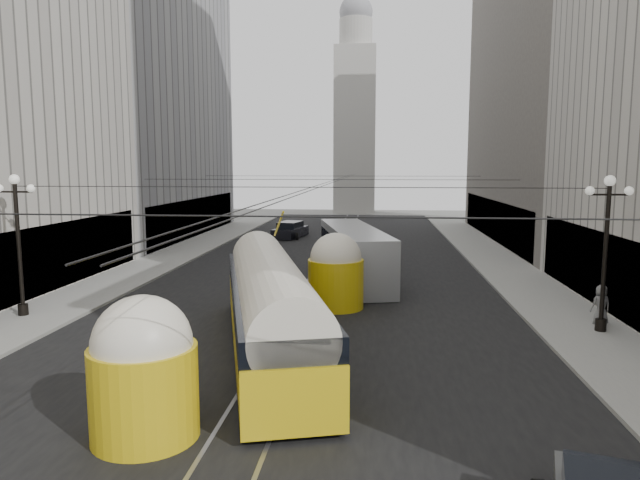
# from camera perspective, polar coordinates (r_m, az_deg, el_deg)

# --- Properties ---
(road) EXTENTS (20.00, 85.00, 0.02)m
(road) POSITION_cam_1_polar(r_m,az_deg,el_deg) (39.08, 0.68, -2.75)
(road) COLOR black
(road) RESTS_ON ground
(sidewalk_left) EXTENTS (4.00, 72.00, 0.15)m
(sidewalk_left) POSITION_cam_1_polar(r_m,az_deg,el_deg) (45.07, -14.30, -1.52)
(sidewalk_left) COLOR gray
(sidewalk_left) RESTS_ON ground
(sidewalk_right) EXTENTS (4.00, 72.00, 0.15)m
(sidewalk_right) POSITION_cam_1_polar(r_m,az_deg,el_deg) (43.24, 17.16, -1.99)
(sidewalk_right) COLOR gray
(sidewalk_right) RESTS_ON ground
(rail_left) EXTENTS (0.12, 85.00, 0.04)m
(rail_left) POSITION_cam_1_polar(r_m,az_deg,el_deg) (39.15, -0.42, -2.73)
(rail_left) COLOR gray
(rail_left) RESTS_ON ground
(rail_right) EXTENTS (0.12, 85.00, 0.04)m
(rail_right) POSITION_cam_1_polar(r_m,az_deg,el_deg) (39.02, 1.78, -2.77)
(rail_right) COLOR gray
(rail_right) RESTS_ON ground
(building_left_far) EXTENTS (12.60, 28.60, 28.60)m
(building_left_far) POSITION_cam_1_polar(r_m,az_deg,el_deg) (59.14, -18.18, 14.25)
(building_left_far) COLOR #999999
(building_left_far) RESTS_ON ground
(building_right_far) EXTENTS (12.60, 32.60, 32.60)m
(building_right_far) POSITION_cam_1_polar(r_m,az_deg,el_deg) (57.11, 23.55, 16.30)
(building_right_far) COLOR #514C47
(building_right_far) RESTS_ON ground
(distant_tower) EXTENTS (6.00, 6.00, 31.36)m
(distant_tower) POSITION_cam_1_polar(r_m,az_deg,el_deg) (86.27, 3.54, 12.75)
(distant_tower) COLOR #B2AFA8
(distant_tower) RESTS_ON ground
(lamppost_left_mid) EXTENTS (1.86, 0.44, 6.37)m
(lamppost_left_mid) POSITION_cam_1_polar(r_m,az_deg,el_deg) (28.85, -27.94, 0.29)
(lamppost_left_mid) COLOR black
(lamppost_left_mid) RESTS_ON sidewalk_left
(lamppost_right_mid) EXTENTS (1.86, 0.44, 6.37)m
(lamppost_right_mid) POSITION_cam_1_polar(r_m,az_deg,el_deg) (25.74, 26.68, -0.39)
(lamppost_right_mid) COLOR black
(lamppost_right_mid) RESTS_ON sidewalk_right
(catenary) EXTENTS (25.00, 72.00, 0.23)m
(catenary) POSITION_cam_1_polar(r_m,az_deg,el_deg) (37.47, 0.74, 5.87)
(catenary) COLOR black
(catenary) RESTS_ON ground
(streetcar) EXTENTS (6.56, 16.56, 3.75)m
(streetcar) POSITION_cam_1_polar(r_m,az_deg,el_deg) (21.18, -5.02, -6.42)
(streetcar) COLOR gold
(streetcar) RESTS_ON ground
(city_bus) EXTENTS (5.15, 12.84, 3.17)m
(city_bus) POSITION_cam_1_polar(r_m,az_deg,el_deg) (34.64, 3.41, -1.16)
(city_bus) COLOR #A4A6AA
(city_bus) RESTS_ON ground
(sedan_white_far) EXTENTS (2.41, 4.72, 1.43)m
(sedan_white_far) POSITION_cam_1_polar(r_m,az_deg,el_deg) (48.91, 4.32, 0.05)
(sedan_white_far) COLOR silver
(sedan_white_far) RESTS_ON ground
(sedan_dark_far) EXTENTS (3.08, 5.30, 1.57)m
(sedan_dark_far) POSITION_cam_1_polar(r_m,az_deg,el_deg) (55.25, -2.99, 0.97)
(sedan_dark_far) COLOR black
(sedan_dark_far) RESTS_ON ground
(pedestrian_sidewalk_right) EXTENTS (0.93, 0.68, 1.71)m
(pedestrian_sidewalk_right) POSITION_cam_1_polar(r_m,az_deg,el_deg) (27.21, 26.28, -5.84)
(pedestrian_sidewalk_right) COLOR slate
(pedestrian_sidewalk_right) RESTS_ON sidewalk_right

